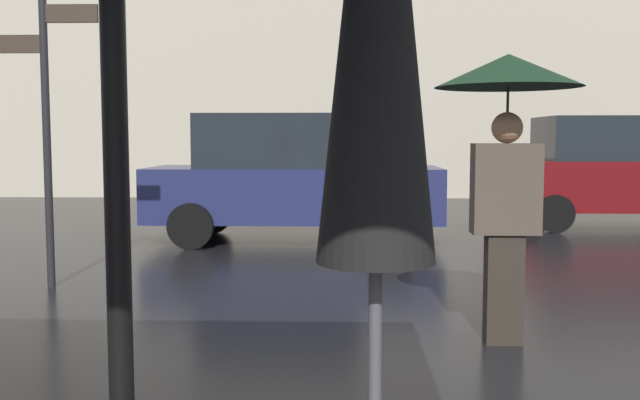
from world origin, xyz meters
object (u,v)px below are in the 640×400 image
at_px(folded_patio_umbrella_near, 377,42).
at_px(parked_car_right, 620,171).
at_px(street_signpost, 46,109).
at_px(pedestrian_with_umbrella, 507,116).
at_px(parked_car_left, 290,177).

relative_size(folded_patio_umbrella_near, parked_car_right, 0.62).
distance_m(folded_patio_umbrella_near, parked_car_right, 11.84).
height_order(parked_car_right, street_signpost, street_signpost).
height_order(folded_patio_umbrella_near, street_signpost, street_signpost).
height_order(pedestrian_with_umbrella, street_signpost, street_signpost).
bearing_deg(folded_patio_umbrella_near, parked_car_right, 66.37).
height_order(pedestrian_with_umbrella, parked_car_left, pedestrian_with_umbrella).
bearing_deg(parked_car_right, pedestrian_with_umbrella, 75.40).
bearing_deg(pedestrian_with_umbrella, street_signpost, 11.42).
bearing_deg(parked_car_right, parked_car_left, 31.04).
bearing_deg(folded_patio_umbrella_near, street_signpost, 119.74).
bearing_deg(pedestrian_with_umbrella, parked_car_left, -33.83).
height_order(folded_patio_umbrella_near, parked_car_left, folded_patio_umbrella_near).
distance_m(parked_car_left, street_signpost, 4.18).
relative_size(pedestrian_with_umbrella, parked_car_left, 0.50).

